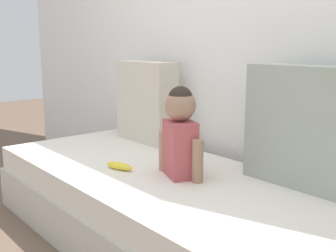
{
  "coord_description": "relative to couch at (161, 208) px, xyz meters",
  "views": [
    {
      "loc": [
        1.57,
        -1.29,
        1.05
      ],
      "look_at": [
        0.06,
        0.0,
        0.64
      ],
      "focal_mm": 43.72,
      "sensor_mm": 36.0,
      "label": 1
    }
  ],
  "objects": [
    {
      "name": "throw_pillow_left",
      "position": [
        -0.6,
        0.37,
        0.47
      ],
      "size": [
        0.48,
        0.16,
        0.53
      ],
      "primitive_type": "cube",
      "color": "beige",
      "rests_on": "couch"
    },
    {
      "name": "banana",
      "position": [
        -0.17,
        -0.14,
        0.22
      ],
      "size": [
        0.18,
        0.09,
        0.04
      ],
      "primitive_type": "ellipsoid",
      "rotation": [
        0.0,
        0.0,
        0.3
      ],
      "color": "yellow",
      "rests_on": "couch"
    },
    {
      "name": "throw_pillow_right",
      "position": [
        0.6,
        0.37,
        0.48
      ],
      "size": [
        0.58,
        0.16,
        0.56
      ],
      "primitive_type": "cube",
      "color": "#99A393",
      "rests_on": "couch"
    },
    {
      "name": "toddler",
      "position": [
        0.11,
        0.03,
        0.43
      ],
      "size": [
        0.3,
        0.19,
        0.45
      ],
      "color": "#B24C51",
      "rests_on": "couch"
    },
    {
      "name": "back_wall",
      "position": [
        0.0,
        0.6,
        1.04
      ],
      "size": [
        5.38,
        0.1,
        2.47
      ],
      "primitive_type": "cube",
      "color": "white",
      "rests_on": "ground"
    },
    {
      "name": "ground_plane",
      "position": [
        0.0,
        0.0,
        -0.19
      ],
      "size": [
        12.0,
        12.0,
        0.0
      ],
      "primitive_type": "plane",
      "color": "brown"
    },
    {
      "name": "couch",
      "position": [
        0.0,
        0.0,
        0.0
      ],
      "size": [
        2.18,
        0.93,
        0.39
      ],
      "color": "beige",
      "rests_on": "ground"
    }
  ]
}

